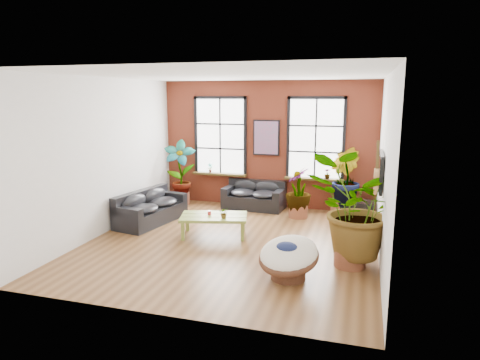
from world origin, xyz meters
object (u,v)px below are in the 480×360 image
(papasan_chair, at_px, (289,257))
(sofa_back, at_px, (254,196))
(coffee_table, at_px, (214,218))
(sofa_left, at_px, (150,208))

(papasan_chair, bearing_deg, sofa_back, 129.87)
(papasan_chair, bearing_deg, coffee_table, 156.29)
(coffee_table, bearing_deg, papasan_chair, -56.56)
(sofa_back, xyz_separation_m, papasan_chair, (1.73, -4.39, 0.05))
(sofa_back, distance_m, sofa_left, 2.97)
(sofa_left, bearing_deg, sofa_back, -35.88)
(sofa_back, xyz_separation_m, sofa_left, (-2.15, -2.05, 0.01))
(sofa_back, height_order, sofa_left, sofa_left)
(sofa_back, bearing_deg, sofa_left, -132.47)
(sofa_back, distance_m, papasan_chair, 4.72)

